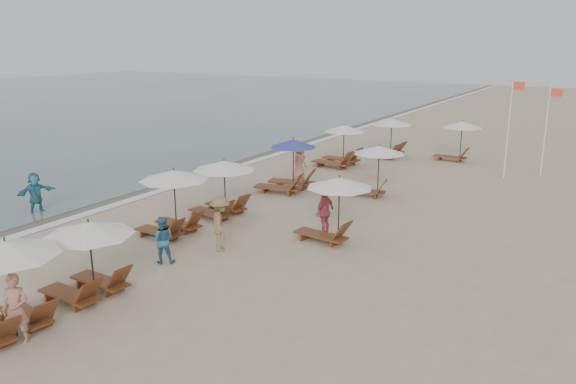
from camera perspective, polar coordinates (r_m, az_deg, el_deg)
The scene contains 21 objects.
ground at distance 14.03m, azimuth -1.40°, elevation -13.29°, with size 160.00×160.00×0.00m, color tan.
wet_sand_band at distance 28.77m, azimuth -11.88°, elevation 1.29°, with size 3.20×140.00×0.01m, color #6B5E4C.
foam_line at distance 27.92m, azimuth -9.91°, elevation 0.99°, with size 0.50×140.00×0.02m, color white.
lounger_station_0 at distance 14.62m, azimuth -26.28°, elevation -7.95°, with size 2.53×2.42×2.33m.
lounger_station_1 at distance 15.92m, azimuth -19.41°, elevation -6.07°, with size 2.52×2.33×2.13m.
lounger_station_2 at distance 20.17m, azimuth -11.56°, elevation -0.74°, with size 2.53×2.37×2.35m.
lounger_station_3 at distance 22.08m, azimuth -6.70°, elevation 0.62°, with size 2.61×2.41×2.21m.
lounger_station_4 at distance 25.68m, azimuth -0.04°, elevation 2.35°, with size 2.66×2.39×2.38m.
lounger_station_5 at distance 30.96m, azimuth 5.08°, elevation 4.45°, with size 2.69×2.20×2.25m.
lounger_station_6 at distance 33.74m, azimuth 9.87°, elevation 5.38°, with size 2.65×2.35×2.25m.
inland_station_0 at distance 19.14m, azimuth 4.41°, elevation -0.91°, with size 2.63×2.24×2.22m.
inland_station_1 at distance 25.03m, azimuth 8.58°, elevation 2.89°, with size 2.55×2.24×2.22m.
inland_station_2 at distance 33.51m, azimuth 16.53°, elevation 5.43°, with size 2.56×2.24×2.22m.
beachgoer_near at distance 14.36m, azimuth -25.44°, elevation -10.48°, with size 0.60×0.39×1.65m, color #A66D5A.
beachgoer_mid_a at distance 17.89m, azimuth -12.40°, elevation -4.66°, with size 0.72×0.56×1.48m, color #2E698A.
beachgoer_mid_b at distance 18.57m, azimuth -6.73°, elevation -3.15°, with size 1.17×0.67×1.81m, color olive.
beachgoer_far_a at distance 19.94m, azimuth 3.68°, elevation -1.96°, with size 0.99×0.41×1.70m, color #B84957.
beachgoer_far_b at distance 27.89m, azimuth 1.13°, elevation 3.05°, with size 0.87×0.56×1.77m, color tan.
waterline_walker at distance 24.55m, azimuth -23.82°, elevation -0.08°, with size 1.51×0.48×1.63m, color teal.
flag_pole_near at distance 29.91m, azimuth 21.17°, elevation 6.38°, with size 0.60×0.08×4.90m.
flag_pole_far at distance 31.22m, azimuth 24.34°, elevation 6.03°, with size 0.60×0.08×4.53m.
Camera 1 is at (6.64, -10.43, 6.64)m, focal length 35.75 mm.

